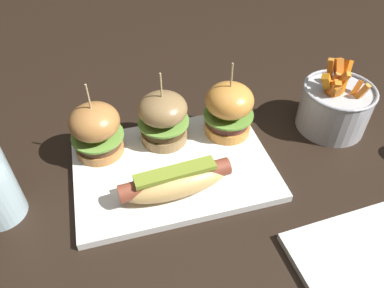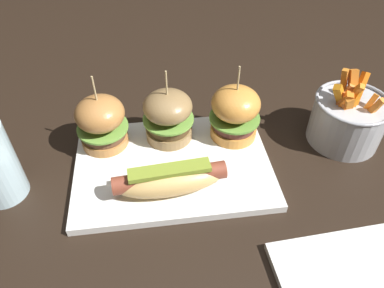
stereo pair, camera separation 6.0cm
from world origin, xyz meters
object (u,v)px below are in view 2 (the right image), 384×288
(platter_main, at_px, (173,166))
(slider_right, at_px, (235,113))
(hot_dog, at_px, (170,179))
(slider_center, at_px, (169,116))
(slider_left, at_px, (101,122))
(fries_bucket, at_px, (347,119))

(platter_main, relative_size, slider_right, 2.30)
(hot_dog, relative_size, slider_center, 1.28)
(slider_left, xyz_separation_m, slider_center, (0.12, 0.00, -0.00))
(fries_bucket, bearing_deg, slider_center, 173.86)
(slider_right, bearing_deg, slider_left, 177.94)
(slider_left, bearing_deg, slider_right, -2.06)
(slider_left, xyz_separation_m, slider_right, (0.23, -0.01, 0.00))
(hot_dog, relative_size, fries_bucket, 1.25)
(slider_center, bearing_deg, slider_right, -5.10)
(fries_bucket, bearing_deg, hot_dog, -164.19)
(hot_dog, bearing_deg, slider_center, 85.37)
(hot_dog, xyz_separation_m, slider_left, (-0.11, 0.13, 0.02))
(slider_left, bearing_deg, hot_dog, -49.69)
(slider_right, bearing_deg, hot_dog, -137.17)
(slider_left, relative_size, fries_bucket, 0.98)
(hot_dog, bearing_deg, fries_bucket, 15.81)
(platter_main, height_order, hot_dog, hot_dog)
(fries_bucket, bearing_deg, slider_left, 175.75)
(slider_left, height_order, slider_center, same)
(platter_main, distance_m, slider_center, 0.09)
(platter_main, distance_m, fries_bucket, 0.33)
(hot_dog, height_order, slider_center, slider_center)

